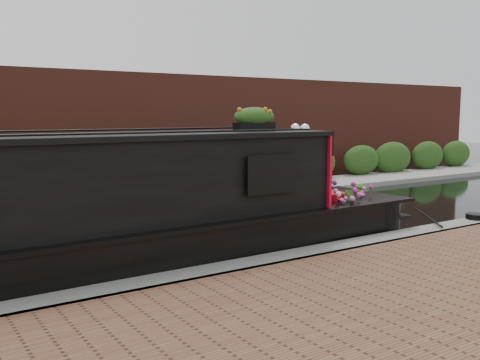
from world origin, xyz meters
TOP-DOWN VIEW (x-y plane):
  - ground at (0.00, 0.00)m, footprint 80.00×80.00m
  - near_bank_coping at (0.00, -3.30)m, footprint 40.00×0.60m
  - far_bank_path at (0.00, 4.20)m, footprint 40.00×2.40m
  - far_hedge at (0.00, 5.10)m, footprint 40.00×1.10m
  - far_brick_wall at (0.00, 7.20)m, footprint 40.00×1.00m
  - narrowboat at (-2.36, -1.89)m, footprint 12.67×2.40m
  - rope_fender at (4.47, -1.89)m, footprint 0.36×0.42m
  - coiled_mooring_rope at (6.07, -3.21)m, footprint 0.40×0.40m

SIDE VIEW (x-z plane):
  - ground at x=0.00m, z-range 0.00..0.00m
  - near_bank_coping at x=0.00m, z-range -0.25..0.25m
  - far_bank_path at x=0.00m, z-range -0.17..0.17m
  - far_hedge at x=0.00m, z-range -1.40..1.40m
  - far_brick_wall at x=0.00m, z-range -4.00..4.00m
  - rope_fender at x=4.47m, z-range 0.00..0.36m
  - coiled_mooring_rope at x=6.07m, z-range 0.25..0.37m
  - narrowboat at x=-2.36m, z-range -0.61..2.37m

